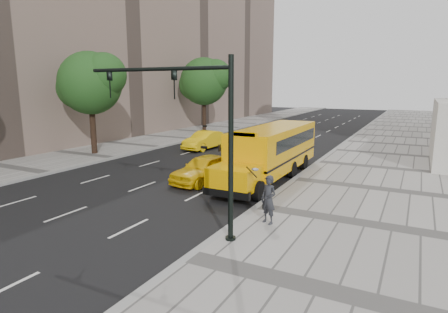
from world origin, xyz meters
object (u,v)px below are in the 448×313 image
at_px(taxi_far, 205,140).
at_px(traffic_signal, 195,125).
at_px(tree_b, 91,82).
at_px(school_bus, 273,148).
at_px(taxi_near, 204,169).
at_px(pedestrian, 268,200).
at_px(tree_c, 205,81).

distance_m(taxi_far, traffic_signal, 19.32).
distance_m(tree_b, school_bus, 15.41).
relative_size(taxi_far, traffic_signal, 0.73).
height_order(taxi_near, taxi_far, taxi_near).
bearing_deg(pedestrian, traffic_signal, -111.68).
height_order(taxi_far, pedestrian, pedestrian).
distance_m(taxi_near, taxi_far, 11.23).
relative_size(tree_c, taxi_near, 1.89).
bearing_deg(school_bus, traffic_signal, -85.97).
bearing_deg(pedestrian, taxi_far, 150.14).
xyz_separation_m(tree_b, taxi_far, (6.24, 6.47, -4.87)).
distance_m(tree_c, traffic_signal, 31.38).
bearing_deg(school_bus, taxi_near, -135.59).
bearing_deg(taxi_far, school_bus, -32.69).
bearing_deg(traffic_signal, tree_c, 119.84).
height_order(tree_c, taxi_far, tree_c).
relative_size(school_bus, taxi_far, 2.47).
distance_m(school_bus, taxi_near, 4.33).
relative_size(tree_c, taxi_far, 1.84).
relative_size(tree_c, school_bus, 0.74).
xyz_separation_m(pedestrian, traffic_signal, (-2.00, -2.09, 2.99)).
bearing_deg(traffic_signal, school_bus, 94.03).
bearing_deg(tree_c, taxi_near, -59.67).
height_order(tree_c, taxi_near, tree_c).
distance_m(tree_c, taxi_near, 24.08).
bearing_deg(taxi_near, tree_b, 173.29).
bearing_deg(tree_b, taxi_near, -15.21).
xyz_separation_m(taxi_near, traffic_signal, (3.70, -6.86, 3.32)).
height_order(tree_c, pedestrian, tree_c).
xyz_separation_m(school_bus, pedestrian, (2.69, -7.73, -0.67)).
bearing_deg(pedestrian, tree_c, 147.05).
bearing_deg(taxi_far, traffic_signal, -55.32).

